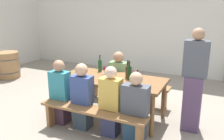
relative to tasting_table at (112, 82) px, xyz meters
name	(u,v)px	position (x,y,z in m)	size (l,w,h in m)	color
ground_plane	(112,116)	(0.00, 0.00, -0.67)	(24.00, 24.00, 0.00)	gray
back_wall	(161,19)	(0.00, 3.33, 0.93)	(14.00, 0.20, 3.20)	silver
tasting_table	(112,82)	(0.00, 0.00, 0.00)	(1.89, 0.86, 0.75)	brown
bench_near	(92,115)	(0.00, -0.73, -0.32)	(1.79, 0.30, 0.45)	olive
bench_far	(127,87)	(0.00, 0.73, -0.32)	(1.79, 0.30, 0.45)	olive
wine_bottle_0	(128,72)	(0.24, 0.13, 0.20)	(0.08, 0.08, 0.32)	#332814
wine_bottle_1	(129,72)	(0.30, 0.06, 0.20)	(0.08, 0.08, 0.33)	#143319
wine_bottle_2	(100,65)	(-0.41, 0.32, 0.20)	(0.07, 0.07, 0.32)	#194723
wine_bottle_3	(137,82)	(0.59, -0.33, 0.19)	(0.07, 0.07, 0.31)	#143319
wine_glass_0	(104,68)	(-0.23, 0.15, 0.20)	(0.07, 0.07, 0.17)	silver
wine_glass_1	(84,71)	(-0.48, -0.17, 0.20)	(0.07, 0.07, 0.17)	silver
wine_glass_2	(135,76)	(0.44, -0.03, 0.19)	(0.08, 0.08, 0.16)	silver
wine_glass_3	(135,70)	(0.34, 0.27, 0.20)	(0.06, 0.06, 0.17)	silver
wine_glass_4	(77,68)	(-0.66, -0.12, 0.21)	(0.08, 0.08, 0.19)	silver
seated_guest_near_0	(60,93)	(-0.71, -0.58, -0.13)	(0.34, 0.24, 1.13)	#422B39
seated_guest_near_1	(82,98)	(-0.27, -0.58, -0.13)	(0.35, 0.24, 1.12)	#313F4C
seated_guest_near_2	(111,103)	(0.26, -0.58, -0.13)	(0.33, 0.24, 1.13)	navy
seated_guest_near_3	(135,109)	(0.66, -0.58, -0.16)	(0.40, 0.24, 1.09)	navy
seated_guest_far_0	(118,79)	(-0.14, 0.58, -0.13)	(0.35, 0.24, 1.12)	#2D494F
standing_host	(194,83)	(1.38, 0.13, 0.15)	(0.37, 0.24, 1.69)	#594064
wine_barrel	(8,65)	(-3.70, 0.96, -0.30)	(0.64, 0.64, 0.73)	#9E7247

